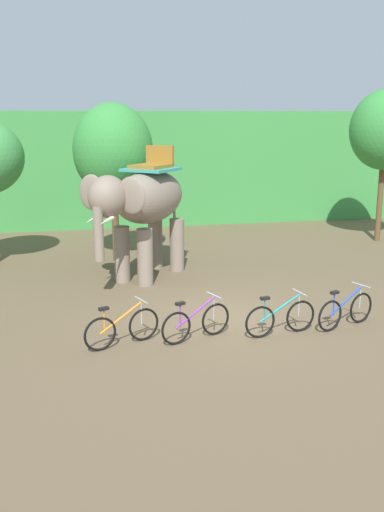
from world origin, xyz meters
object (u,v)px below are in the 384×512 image
Objects in this scene: tree_center at (113,151)px; elephant at (143,204)px; bike_orange at (122,328)px; bike_purple at (196,322)px; bike_blue at (346,310)px; bike_teal at (280,318)px.

elephant is (0.63, -2.35, -1.35)m from tree_center.
elephant reaches higher than bike_orange.
bike_orange is at bearing -93.68° from tree_center.
bike_purple is 3.44m from bike_blue.
tree_center is 8.55m from bike_teal.
bike_orange is 0.95× the size of bike_teal.
bike_orange is 1.00× the size of bike_purple.
bike_purple is 1.00× the size of bike_blue.
bike_blue is at bearing -57.98° from tree_center.
bike_purple is at bearing 0.10° from bike_orange.
elephant is 5.28m from bike_purple.
tree_center is 3.13× the size of bike_orange.
bike_purple and bike_teal have the same top height.
bike_purple is at bearing -84.70° from elephant.
tree_center is 2.98× the size of bike_teal.
bike_blue is (3.44, 0.05, 0.00)m from bike_purple.
elephant is at bearing 128.57° from bike_blue.
bike_orange is 3.40m from bike_teal.
elephant is 2.39× the size of bike_orange.
elephant is 5.37m from bike_orange.
bike_orange is at bearing -179.90° from bike_purple.
bike_teal is (2.93, -7.39, -3.16)m from tree_center.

